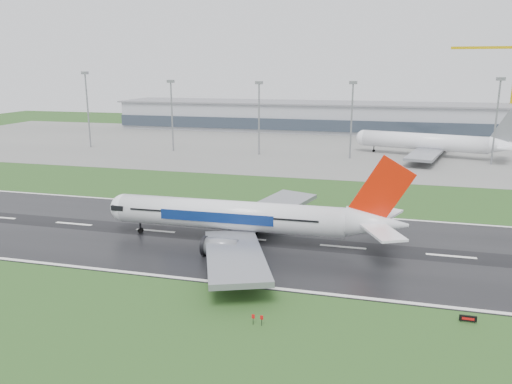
# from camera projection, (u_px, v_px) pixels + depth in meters

# --- Properties ---
(ground) EXTENTS (520.00, 520.00, 0.00)m
(ground) POSITION_uv_depth(u_px,v_px,m) (245.00, 239.00, 102.38)
(ground) COLOR #204419
(ground) RESTS_ON ground
(runway) EXTENTS (400.00, 45.00, 0.10)m
(runway) POSITION_uv_depth(u_px,v_px,m) (245.00, 239.00, 102.37)
(runway) COLOR black
(runway) RESTS_ON ground
(apron) EXTENTS (400.00, 130.00, 0.08)m
(apron) POSITION_uv_depth(u_px,v_px,m) (321.00, 147.00, 219.85)
(apron) COLOR slate
(apron) RESTS_ON ground
(terminal) EXTENTS (240.00, 36.00, 15.00)m
(terminal) POSITION_uv_depth(u_px,v_px,m) (335.00, 118.00, 274.43)
(terminal) COLOR #92949C
(terminal) RESTS_ON ground
(main_airliner) EXTENTS (61.62, 58.78, 17.91)m
(main_airliner) POSITION_uv_depth(u_px,v_px,m) (250.00, 199.00, 98.22)
(main_airliner) COLOR silver
(main_airliner) RESTS_ON runway
(parked_airliner) EXTENTS (74.86, 71.66, 18.44)m
(parked_airliner) POSITION_uv_depth(u_px,v_px,m) (431.00, 133.00, 195.15)
(parked_airliner) COLOR white
(parked_airliner) RESTS_ON apron
(runway_sign) EXTENTS (2.31, 0.52, 1.04)m
(runway_sign) POSITION_uv_depth(u_px,v_px,m) (468.00, 319.00, 68.66)
(runway_sign) COLOR black
(runway_sign) RESTS_ON ground
(floodmast_0) EXTENTS (0.64, 0.64, 31.50)m
(floodmast_0) POSITION_uv_depth(u_px,v_px,m) (88.00, 111.00, 216.29)
(floodmast_0) COLOR gray
(floodmast_0) RESTS_ON ground
(floodmast_1) EXTENTS (0.64, 0.64, 28.23)m
(floodmast_1) POSITION_uv_depth(u_px,v_px,m) (172.00, 117.00, 207.21)
(floodmast_1) COLOR gray
(floodmast_1) RESTS_ON ground
(floodmast_2) EXTENTS (0.64, 0.64, 27.93)m
(floodmast_2) POSITION_uv_depth(u_px,v_px,m) (259.00, 120.00, 198.26)
(floodmast_2) COLOR gray
(floodmast_2) RESTS_ON ground
(floodmast_3) EXTENTS (0.64, 0.64, 28.23)m
(floodmast_3) POSITION_uv_depth(u_px,v_px,m) (351.00, 122.00, 189.48)
(floodmast_3) COLOR gray
(floodmast_3) RESTS_ON ground
(floodmast_4) EXTENTS (0.64, 0.64, 29.84)m
(floodmast_4) POSITION_uv_depth(u_px,v_px,m) (496.00, 124.00, 177.10)
(floodmast_4) COLOR gray
(floodmast_4) RESTS_ON ground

